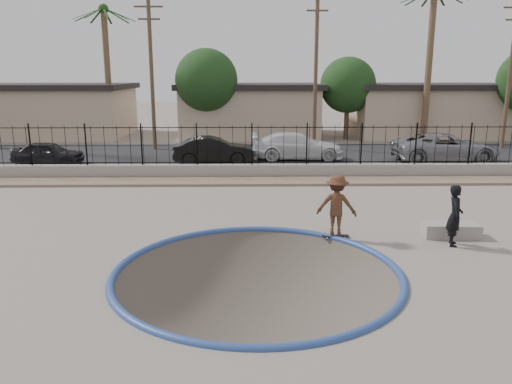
{
  "coord_description": "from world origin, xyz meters",
  "views": [
    {
      "loc": [
        -0.24,
        -12.22,
        4.69
      ],
      "look_at": [
        0.03,
        2.0,
        1.29
      ],
      "focal_mm": 35.0,
      "sensor_mm": 36.0,
      "label": 1
    }
  ],
  "objects_px": {
    "skateboard": "(335,236)",
    "car_d": "(445,147)",
    "concrete_ledge": "(450,230)",
    "car_c": "(297,146)",
    "car_b": "(213,150)",
    "videographer": "(455,216)",
    "car_a": "(48,153)",
    "skater": "(337,208)"
  },
  "relations": [
    {
      "from": "skateboard",
      "to": "car_b",
      "type": "distance_m",
      "value": 13.05
    },
    {
      "from": "skater",
      "to": "car_c",
      "type": "distance_m",
      "value": 13.4
    },
    {
      "from": "videographer",
      "to": "car_a",
      "type": "height_order",
      "value": "videographer"
    },
    {
      "from": "concrete_ledge",
      "to": "car_c",
      "type": "height_order",
      "value": "car_c"
    },
    {
      "from": "skater",
      "to": "concrete_ledge",
      "type": "bearing_deg",
      "value": -164.11
    },
    {
      "from": "videographer",
      "to": "car_a",
      "type": "xyz_separation_m",
      "value": [
        -16.06,
        12.7,
        -0.22
      ]
    },
    {
      "from": "skater",
      "to": "car_b",
      "type": "xyz_separation_m",
      "value": [
        -4.35,
        12.28,
        -0.16
      ]
    },
    {
      "from": "car_a",
      "to": "car_b",
      "type": "distance_m",
      "value": 8.55
    },
    {
      "from": "skater",
      "to": "concrete_ledge",
      "type": "relative_size",
      "value": 1.11
    },
    {
      "from": "car_d",
      "to": "car_c",
      "type": "bearing_deg",
      "value": 80.87
    },
    {
      "from": "skater",
      "to": "car_d",
      "type": "relative_size",
      "value": 0.32
    },
    {
      "from": "skater",
      "to": "videographer",
      "type": "bearing_deg",
      "value": -177.58
    },
    {
      "from": "car_b",
      "to": "skater",
      "type": "bearing_deg",
      "value": -166.41
    },
    {
      "from": "skater",
      "to": "car_b",
      "type": "relative_size",
      "value": 0.42
    },
    {
      "from": "videographer",
      "to": "concrete_ledge",
      "type": "distance_m",
      "value": 1.03
    },
    {
      "from": "skater",
      "to": "car_a",
      "type": "xyz_separation_m",
      "value": [
        -12.9,
        12.0,
        -0.25
      ]
    },
    {
      "from": "skateboard",
      "to": "videographer",
      "type": "distance_m",
      "value": 3.34
    },
    {
      "from": "skater",
      "to": "skateboard",
      "type": "distance_m",
      "value": 0.83
    },
    {
      "from": "car_a",
      "to": "car_b",
      "type": "bearing_deg",
      "value": -87.56
    },
    {
      "from": "videographer",
      "to": "car_d",
      "type": "distance_m",
      "value": 14.06
    },
    {
      "from": "skater",
      "to": "car_b",
      "type": "distance_m",
      "value": 13.03
    },
    {
      "from": "videographer",
      "to": "car_d",
      "type": "bearing_deg",
      "value": -5.95
    },
    {
      "from": "skateboard",
      "to": "car_a",
      "type": "distance_m",
      "value": 17.63
    },
    {
      "from": "concrete_ledge",
      "to": "skateboard",
      "type": "bearing_deg",
      "value": -178.95
    },
    {
      "from": "skateboard",
      "to": "car_d",
      "type": "relative_size",
      "value": 0.14
    },
    {
      "from": "car_d",
      "to": "skater",
      "type": "bearing_deg",
      "value": 144.72
    },
    {
      "from": "videographer",
      "to": "car_c",
      "type": "bearing_deg",
      "value": 26.29
    },
    {
      "from": "skater",
      "to": "skateboard",
      "type": "relative_size",
      "value": 2.26
    },
    {
      "from": "skateboard",
      "to": "car_d",
      "type": "xyz_separation_m",
      "value": [
        8.05,
        12.48,
        0.75
      ]
    },
    {
      "from": "car_d",
      "to": "concrete_ledge",
      "type": "bearing_deg",
      "value": 157.02
    },
    {
      "from": "videographer",
      "to": "car_d",
      "type": "xyz_separation_m",
      "value": [
        4.89,
        13.18,
        -0.05
      ]
    },
    {
      "from": "skateboard",
      "to": "car_d",
      "type": "bearing_deg",
      "value": 55.15
    },
    {
      "from": "skateboard",
      "to": "car_b",
      "type": "bearing_deg",
      "value": 107.46
    },
    {
      "from": "skateboard",
      "to": "car_a",
      "type": "bearing_deg",
      "value": 135.02
    },
    {
      "from": "car_a",
      "to": "car_d",
      "type": "xyz_separation_m",
      "value": [
        20.95,
        0.48,
        0.16
      ]
    },
    {
      "from": "skater",
      "to": "car_d",
      "type": "height_order",
      "value": "skater"
    },
    {
      "from": "car_c",
      "to": "car_d",
      "type": "bearing_deg",
      "value": -97.48
    },
    {
      "from": "videographer",
      "to": "car_d",
      "type": "relative_size",
      "value": 0.31
    },
    {
      "from": "skateboard",
      "to": "car_a",
      "type": "xyz_separation_m",
      "value": [
        -12.9,
        12.0,
        0.59
      ]
    },
    {
      "from": "skateboard",
      "to": "car_c",
      "type": "bearing_deg",
      "value": 87.13
    },
    {
      "from": "car_a",
      "to": "car_d",
      "type": "distance_m",
      "value": 20.95
    },
    {
      "from": "skateboard",
      "to": "car_c",
      "type": "relative_size",
      "value": 0.16
    }
  ]
}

